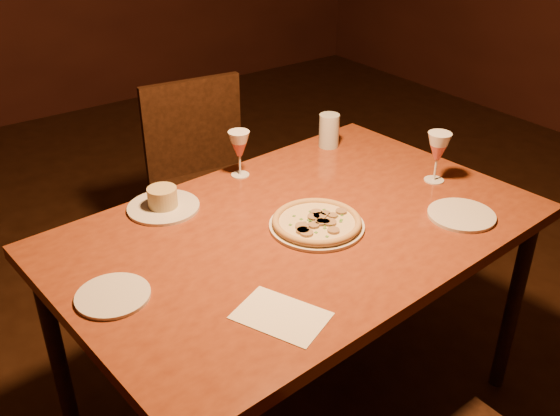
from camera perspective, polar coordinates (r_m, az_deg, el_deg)
floor at (r=2.51m, az=4.90°, el=-15.82°), size 7.00×7.00×0.00m
dining_table at (r=1.96m, az=1.73°, el=-3.31°), size 1.55×1.06×0.79m
chair_far at (r=2.79m, az=-6.67°, el=2.72°), size 0.51×0.51×0.94m
pizza_plate at (r=1.90m, az=3.38°, el=-1.32°), size 0.29×0.29×0.03m
ramekin_saucer at (r=2.03m, az=-10.65°, el=0.53°), size 0.23×0.23×0.07m
wine_glass_far at (r=2.19m, az=-3.72°, el=4.96°), size 0.08×0.08×0.17m
wine_glass_right at (r=2.21m, az=14.16°, el=4.52°), size 0.08×0.08×0.18m
water_tumbler at (r=2.43m, az=4.50°, el=7.07°), size 0.08×0.08×0.13m
side_plate_left at (r=1.67m, az=-15.03°, el=-7.75°), size 0.19×0.19×0.01m
side_plate_near at (r=2.04m, az=16.25°, el=-0.62°), size 0.21×0.21×0.01m
menu_card at (r=1.56m, az=0.10°, el=-9.82°), size 0.23×0.26×0.00m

